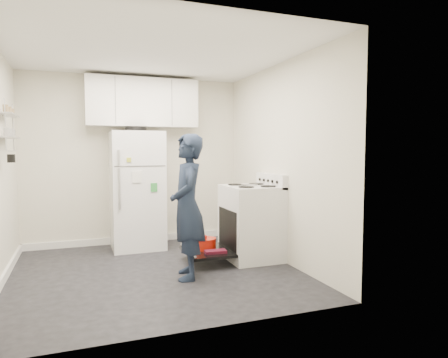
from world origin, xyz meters
name	(u,v)px	position (x,y,z in m)	size (l,w,h in m)	color
room	(151,168)	(-0.03, 0.03, 1.21)	(3.21, 3.21, 2.51)	black
electric_range	(250,223)	(1.26, 0.15, 0.47)	(0.66, 0.76, 1.10)	silver
open_oven_door	(206,248)	(0.67, 0.17, 0.18)	(0.55, 0.72, 0.22)	black
refrigerator	(137,190)	(-0.03, 1.25, 0.84)	(0.72, 0.74, 1.74)	white
upper_cabinets	(143,103)	(0.10, 1.43, 2.10)	(1.60, 0.33, 0.70)	silver
wall_shelf_rack	(9,126)	(-1.52, 0.49, 1.68)	(0.14, 0.60, 0.61)	#B2B2B7
person	(187,206)	(0.30, -0.32, 0.79)	(0.58, 0.38, 1.59)	#172033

